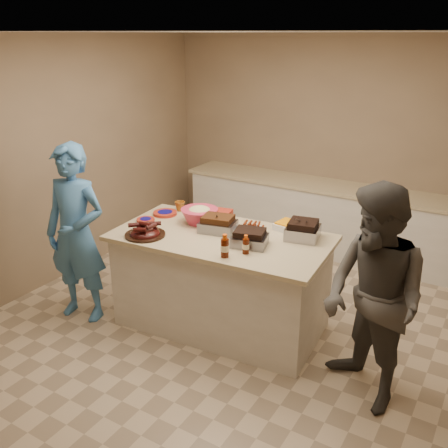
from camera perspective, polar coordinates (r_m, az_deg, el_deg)
The scene contains 20 objects.
room at distance 5.03m, azimuth 0.89°, elevation -11.36°, with size 4.50×5.00×2.70m, color #927A5E, non-canonical shape.
back_counter at distance 6.64m, azimuth 10.51°, elevation 0.91°, with size 3.60×0.64×0.90m, color silver, non-canonical shape.
island at distance 5.03m, azimuth -0.30°, elevation -11.33°, with size 1.99×1.05×0.94m, color silver, non-canonical shape.
rib_platter at distance 4.66m, azimuth -9.00°, elevation -1.32°, with size 0.38×0.38×0.15m, color #3E0E0C, non-canonical shape.
pulled_pork_tray at distance 4.70m, azimuth -0.70°, elevation -0.84°, with size 0.33×0.25×0.10m, color #47230F.
brisket_tray at distance 4.40m, azimuth 2.94°, elevation -2.43°, with size 0.30×0.25×0.09m, color black.
roasting_pan at distance 4.60m, azimuth 8.94°, elevation -1.64°, with size 0.29×0.29×0.12m, color gray.
coleslaw_bowl at distance 4.91m, azimuth -2.80°, elevation 0.11°, with size 0.37×0.37×0.25m, color #C52F4C, non-canonical shape.
sausage_plate at distance 4.72m, azimuth 3.33°, elevation -0.79°, with size 0.27×0.27×0.04m, color silver.
mac_cheese_dish at distance 4.77m, azimuth 7.74°, elevation -0.73°, with size 0.30×0.22×0.08m, color #FF9F09.
bbq_bottle_a at distance 4.18m, azimuth 0.09°, elevation -3.77°, with size 0.07×0.07×0.20m, color #3E1002.
bbq_bottle_b at distance 4.24m, azimuth 2.49°, elevation -3.38°, with size 0.06×0.06×0.17m, color #3E1002.
mustard_bottle at distance 4.80m, azimuth -0.82°, elevation -0.39°, with size 0.04×0.04×0.11m, color yellow.
sauce_bowl at distance 4.69m, azimuth 0.84°, elevation -0.90°, with size 0.15×0.05×0.15m, color silver.
plate_stack_large at distance 5.17m, azimuth -6.75°, elevation 1.08°, with size 0.24×0.24×0.03m, color maroon.
plate_stack_small at distance 5.02m, azimuth -8.94°, elevation 0.33°, with size 0.18×0.18×0.02m, color maroon.
plastic_cup at distance 5.27m, azimuth -5.04°, elevation 1.53°, with size 0.11×0.10×0.11m, color #8F4D13.
basket_stack at distance 5.00m, azimuth -0.30°, elevation 0.52°, with size 0.20×0.15×0.10m, color maroon.
guest_blue at distance 5.39m, azimuth -15.55°, elevation -9.86°, with size 0.64×1.77×0.42m, color #427CBA.
guest_gray at distance 4.33m, azimuth 15.48°, elevation -18.39°, with size 0.85×1.74×0.66m, color #4B4844.
Camera 1 is at (2.12, -3.68, 2.70)m, focal length 40.00 mm.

